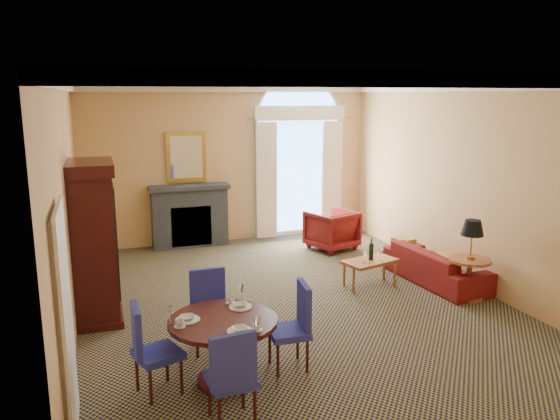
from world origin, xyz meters
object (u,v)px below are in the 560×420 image
object	(u,v)px
sofa	(436,265)
dining_table	(223,336)
armoire	(94,244)
coffee_table	(370,261)
side_table	(471,251)
armchair	(332,230)

from	to	relation	value
sofa	dining_table	bearing A→B (deg)	112.34
armoire	sofa	world-z (taller)	armoire
armoire	dining_table	distance (m)	2.67
dining_table	sofa	size ratio (longest dim) A/B	0.59
coffee_table	side_table	size ratio (longest dim) A/B	0.81
dining_table	armchair	distance (m)	5.44
armchair	side_table	bearing A→B (deg)	86.37
armchair	armoire	bearing A→B (deg)	6.11
dining_table	side_table	xyz separation A→B (m)	(4.07, 1.25, 0.21)
dining_table	sofa	xyz separation A→B (m)	(4.02, 2.03, -0.25)
coffee_table	side_table	distance (m)	1.54
armoire	dining_table	size ratio (longest dim) A/B	1.88
dining_table	side_table	distance (m)	4.26
armoire	armchair	xyz separation A→B (m)	(4.46, 2.09, -0.66)
coffee_table	side_table	bearing A→B (deg)	-55.05
armchair	side_table	size ratio (longest dim) A/B	0.72
sofa	armchair	size ratio (longest dim) A/B	2.26
armoire	dining_table	xyz separation A→B (m)	(1.25, -2.31, -0.51)
dining_table	armchair	world-z (taller)	dining_table
armchair	coffee_table	xyz separation A→B (m)	(-0.30, -2.19, 0.02)
sofa	side_table	world-z (taller)	side_table
sofa	coffee_table	world-z (taller)	coffee_table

